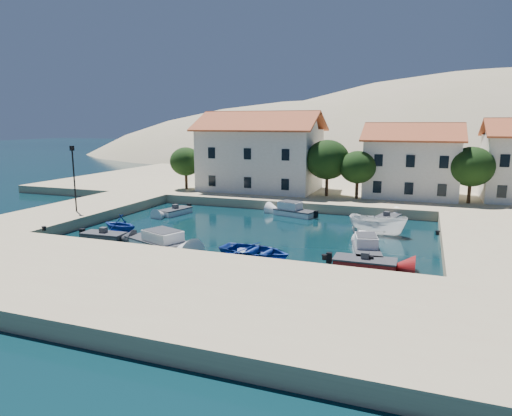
{
  "coord_description": "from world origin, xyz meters",
  "views": [
    {
      "loc": [
        13.49,
        -26.1,
        9.34
      ],
      "look_at": [
        -0.15,
        10.61,
        2.0
      ],
      "focal_mm": 32.0,
      "sensor_mm": 36.0,
      "label": 1
    }
  ],
  "objects_px": {
    "lamppost": "(74,172)",
    "cabin_cruiser_east": "(367,250)",
    "building_mid": "(412,159)",
    "rowboat_south": "(255,257)",
    "building_left": "(261,150)",
    "cabin_cruiser_south": "(157,241)",
    "boat_east": "(377,234)"
  },
  "relations": [
    {
      "from": "building_left",
      "to": "lamppost",
      "type": "xyz_separation_m",
      "value": [
        -11.5,
        -20.0,
        -1.18
      ]
    },
    {
      "from": "boat_east",
      "to": "cabin_cruiser_south",
      "type": "bearing_deg",
      "value": 132.18
    },
    {
      "from": "building_mid",
      "to": "cabin_cruiser_east",
      "type": "relative_size",
      "value": 2.26
    },
    {
      "from": "rowboat_south",
      "to": "boat_east",
      "type": "relative_size",
      "value": 1.07
    },
    {
      "from": "building_left",
      "to": "building_mid",
      "type": "relative_size",
      "value": 1.4
    },
    {
      "from": "cabin_cruiser_east",
      "to": "rowboat_south",
      "type": "bearing_deg",
      "value": 98.03
    },
    {
      "from": "rowboat_south",
      "to": "building_left",
      "type": "bearing_deg",
      "value": 27.18
    },
    {
      "from": "cabin_cruiser_east",
      "to": "boat_east",
      "type": "relative_size",
      "value": 0.94
    },
    {
      "from": "cabin_cruiser_south",
      "to": "rowboat_south",
      "type": "xyz_separation_m",
      "value": [
        7.89,
        0.21,
        -0.48
      ]
    },
    {
      "from": "cabin_cruiser_east",
      "to": "boat_east",
      "type": "bearing_deg",
      "value": -12.78
    },
    {
      "from": "building_mid",
      "to": "lamppost",
      "type": "height_order",
      "value": "building_mid"
    },
    {
      "from": "cabin_cruiser_east",
      "to": "lamppost",
      "type": "bearing_deg",
      "value": 73.01
    },
    {
      "from": "lamppost",
      "to": "cabin_cruiser_south",
      "type": "relative_size",
      "value": 1.06
    },
    {
      "from": "building_mid",
      "to": "cabin_cruiser_south",
      "type": "relative_size",
      "value": 1.79
    },
    {
      "from": "lamppost",
      "to": "building_mid",
      "type": "bearing_deg",
      "value": 35.45
    },
    {
      "from": "lamppost",
      "to": "rowboat_south",
      "type": "height_order",
      "value": "lamppost"
    },
    {
      "from": "boat_east",
      "to": "cabin_cruiser_east",
      "type": "bearing_deg",
      "value": -171.07
    },
    {
      "from": "lamppost",
      "to": "cabin_cruiser_south",
      "type": "bearing_deg",
      "value": -22.98
    },
    {
      "from": "building_mid",
      "to": "boat_east",
      "type": "relative_size",
      "value": 2.13
    },
    {
      "from": "lamppost",
      "to": "rowboat_south",
      "type": "xyz_separation_m",
      "value": [
        20.08,
        -4.96,
        -4.75
      ]
    },
    {
      "from": "building_mid",
      "to": "rowboat_south",
      "type": "distance_m",
      "value": 28.11
    },
    {
      "from": "cabin_cruiser_south",
      "to": "cabin_cruiser_east",
      "type": "height_order",
      "value": "same"
    },
    {
      "from": "lamppost",
      "to": "rowboat_south",
      "type": "bearing_deg",
      "value": -13.89
    },
    {
      "from": "building_left",
      "to": "cabin_cruiser_south",
      "type": "distance_m",
      "value": 25.77
    },
    {
      "from": "lamppost",
      "to": "cabin_cruiser_south",
      "type": "height_order",
      "value": "lamppost"
    },
    {
      "from": "building_left",
      "to": "building_mid",
      "type": "distance_m",
      "value": 18.04
    },
    {
      "from": "cabin_cruiser_south",
      "to": "building_mid",
      "type": "bearing_deg",
      "value": 78.4
    },
    {
      "from": "lamppost",
      "to": "cabin_cruiser_east",
      "type": "distance_m",
      "value": 27.9
    },
    {
      "from": "building_left",
      "to": "boat_east",
      "type": "height_order",
      "value": "building_left"
    },
    {
      "from": "building_left",
      "to": "cabin_cruiser_east",
      "type": "height_order",
      "value": "building_left"
    },
    {
      "from": "rowboat_south",
      "to": "cabin_cruiser_east",
      "type": "height_order",
      "value": "cabin_cruiser_east"
    },
    {
      "from": "building_left",
      "to": "boat_east",
      "type": "relative_size",
      "value": 2.98
    }
  ]
}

